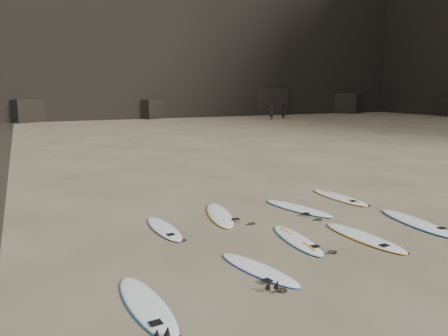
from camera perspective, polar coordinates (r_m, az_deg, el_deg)
The scene contains 12 objects.
ground at distance 10.90m, azimuth 12.66°, elevation -9.67°, with size 240.00×240.00×0.00m, color #897559.
surfboard_0 at distance 7.93m, azimuth -10.06°, elevation -17.17°, with size 0.60×2.50×0.09m, color white.
surfboard_1 at distance 9.21m, azimuth 4.55°, elevation -13.01°, with size 0.53×2.20×0.08m, color white.
surfboard_2 at distance 10.97m, azimuth 9.50°, elevation -9.20°, with size 0.55×2.31×0.08m, color white.
surfboard_3 at distance 11.52m, azimuth 17.82°, elevation -8.58°, with size 0.62×2.57×0.09m, color white.
surfboard_4 at distance 13.25m, azimuth 23.74°, elevation -6.48°, with size 0.65×2.72×0.10m, color white.
surfboard_5 at distance 11.75m, azimuth -7.83°, elevation -7.81°, with size 0.54×2.26×0.08m, color white.
surfboard_6 at distance 12.84m, azimuth -0.58°, elevation -6.09°, with size 0.62×2.60×0.09m, color white.
surfboard_7 at distance 13.71m, azimuth 9.64°, elevation -5.18°, with size 0.62×2.58×0.09m, color white.
surfboard_8 at distance 15.36m, azimuth 14.80°, elevation -3.68°, with size 0.62×2.59×0.09m, color white.
person_a at distance 51.78m, azimuth 6.20°, elevation 7.18°, with size 0.60×0.39×1.65m, color black.
person_b at distance 55.33m, azimuth 7.84°, elevation 7.40°, with size 0.84×0.66×1.73m, color black.
Camera 1 is at (-6.35, -8.05, 3.70)m, focal length 35.00 mm.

